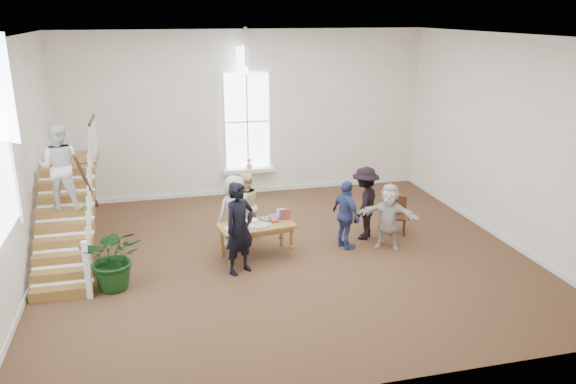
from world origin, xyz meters
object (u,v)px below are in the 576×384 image
object	(u,v)px
floor_plant	(114,257)
side_chair	(398,213)
woman_cluster_c	(389,216)
woman_cluster_b	(365,203)
person_yellow	(245,206)
library_table	(256,228)
elderly_woman	(235,212)
woman_cluster_a	(346,215)
police_officer	(240,228)

from	to	relation	value
floor_plant	side_chair	bearing A→B (deg)	11.76
woman_cluster_c	woman_cluster_b	bearing A→B (deg)	147.13
woman_cluster_b	woman_cluster_c	world-z (taller)	woman_cluster_b
person_yellow	woman_cluster_b	world-z (taller)	woman_cluster_b
library_table	woman_cluster_c	world-z (taller)	woman_cluster_c
elderly_woman	woman_cluster_a	distance (m)	2.39
police_officer	woman_cluster_a	size ratio (longest dim) A/B	1.21
person_yellow	floor_plant	bearing A→B (deg)	16.38
library_table	person_yellow	distance (m)	1.11
woman_cluster_b	woman_cluster_a	bearing A→B (deg)	-14.70
woman_cluster_a	side_chair	distance (m)	1.60
person_yellow	library_table	bearing A→B (deg)	74.26
library_table	woman_cluster_a	bearing A→B (deg)	-9.07
woman_cluster_b	side_chair	xyz separation A→B (m)	(0.88, 0.11, -0.36)
police_officer	side_chair	world-z (taller)	police_officer
floor_plant	library_table	bearing A→B (deg)	15.23
woman_cluster_b	library_table	bearing A→B (deg)	-42.00
library_table	floor_plant	size ratio (longest dim) A/B	1.31
library_table	floor_plant	xyz separation A→B (m)	(-2.80, -0.76, -0.02)
side_chair	woman_cluster_a	bearing A→B (deg)	-137.42
person_yellow	woman_cluster_c	bearing A→B (deg)	137.95
elderly_woman	side_chair	world-z (taller)	elderly_woman
person_yellow	woman_cluster_b	xyz separation A→B (m)	(2.61, -0.67, 0.07)
elderly_woman	person_yellow	bearing A→B (deg)	-140.55
elderly_woman	floor_plant	size ratio (longest dim) A/B	1.30
woman_cluster_a	woman_cluster_c	xyz separation A→B (m)	(0.90, -0.20, -0.04)
elderly_woman	woman_cluster_b	world-z (taller)	woman_cluster_b
person_yellow	woman_cluster_a	bearing A→B (deg)	133.22
police_officer	woman_cluster_c	xyz separation A→B (m)	(3.31, 0.43, -0.20)
woman_cluster_a	woman_cluster_b	bearing A→B (deg)	-69.25
woman_cluster_c	library_table	bearing A→B (deg)	-151.95
police_officer	floor_plant	distance (m)	2.38
police_officer	woman_cluster_b	bearing A→B (deg)	-10.42
police_officer	side_chair	xyz separation A→B (m)	(3.89, 1.19, -0.45)
police_officer	woman_cluster_c	bearing A→B (deg)	-22.76
person_yellow	woman_cluster_a	distance (m)	2.30
woman_cluster_b	police_officer	bearing A→B (deg)	-31.82
library_table	police_officer	world-z (taller)	police_officer
library_table	woman_cluster_a	world-z (taller)	woman_cluster_a
person_yellow	woman_cluster_a	world-z (taller)	woman_cluster_a
police_officer	person_yellow	size ratio (longest dim) A/B	1.21
woman_cluster_b	side_chair	world-z (taller)	woman_cluster_b
side_chair	library_table	bearing A→B (deg)	-149.17
person_yellow	side_chair	xyz separation A→B (m)	(3.49, -0.56, -0.29)
elderly_woman	floor_plant	world-z (taller)	elderly_woman
person_yellow	woman_cluster_c	world-z (taller)	person_yellow
library_table	police_officer	xyz separation A→B (m)	(-0.44, -0.65, 0.28)
police_officer	elderly_woman	size ratio (longest dim) A/B	1.14
elderly_woman	floor_plant	distance (m)	2.82
woman_cluster_b	woman_cluster_c	size ratio (longest dim) A/B	1.15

